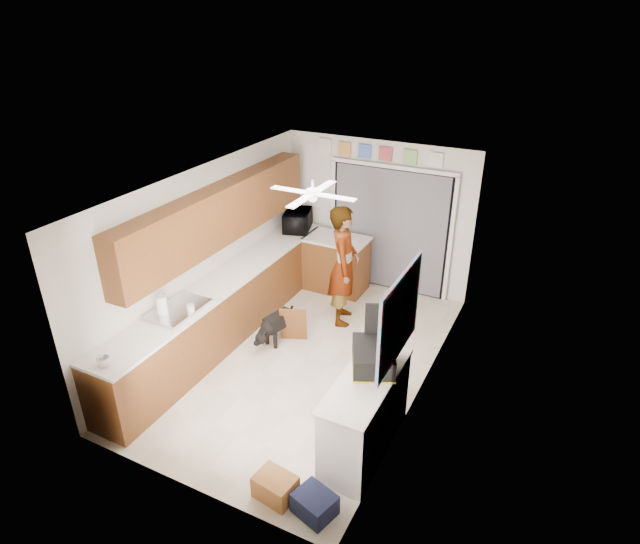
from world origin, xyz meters
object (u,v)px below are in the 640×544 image
at_px(cup, 104,362).
at_px(cardboard_box, 275,487).
at_px(dog, 279,326).
at_px(suitcase, 373,357).
at_px(navy_crate, 315,504).
at_px(man, 344,266).
at_px(microwave, 298,220).
at_px(paper_towel_roll, 162,307).

bearing_deg(cup, cardboard_box, 1.30).
xyz_separation_m(cup, dog, (0.69, 2.42, -0.74)).
height_order(suitcase, navy_crate, suitcase).
bearing_deg(dog, man, 71.06).
distance_m(man, dog, 1.31).
height_order(suitcase, cardboard_box, suitcase).
relative_size(microwave, navy_crate, 1.60).
height_order(suitcase, man, man).
height_order(paper_towel_roll, navy_crate, paper_towel_roll).
xyz_separation_m(man, dog, (-0.58, -0.95, -0.68)).
relative_size(suitcase, navy_crate, 1.53).
bearing_deg(suitcase, man, 96.71).
bearing_deg(microwave, suitcase, -156.65).
xyz_separation_m(navy_crate, man, (-1.22, 3.33, 0.82)).
bearing_deg(suitcase, cardboard_box, -137.40).
xyz_separation_m(suitcase, dog, (-1.88, 1.15, -0.81)).
bearing_deg(suitcase, cup, -178.48).
bearing_deg(microwave, cup, 162.93).
height_order(cup, cardboard_box, cup).
relative_size(cup, suitcase, 0.24).
bearing_deg(paper_towel_roll, navy_crate, -21.16).
bearing_deg(navy_crate, cardboard_box, 180.00).
relative_size(cardboard_box, navy_crate, 1.06).
bearing_deg(cardboard_box, suitcase, 67.50).
bearing_deg(paper_towel_roll, suitcase, 4.50).
bearing_deg(suitcase, paper_towel_roll, 159.60).
bearing_deg(cup, dog, 74.15).
bearing_deg(man, suitcase, -168.54).
bearing_deg(microwave, navy_crate, -166.60).
bearing_deg(man, paper_towel_roll, 128.70).
distance_m(paper_towel_roll, navy_crate, 2.97).
height_order(paper_towel_roll, dog, paper_towel_roll).
relative_size(microwave, man, 0.32).
distance_m(cup, cardboard_box, 2.23).
bearing_deg(man, cup, 139.23).
distance_m(cup, suitcase, 2.86).
distance_m(cardboard_box, navy_crate, 0.44).
relative_size(cup, man, 0.07).
height_order(suitcase, dog, suitcase).
bearing_deg(cardboard_box, dog, 119.91).
bearing_deg(dog, suitcase, -19.05).
distance_m(paper_towel_roll, man, 2.71).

